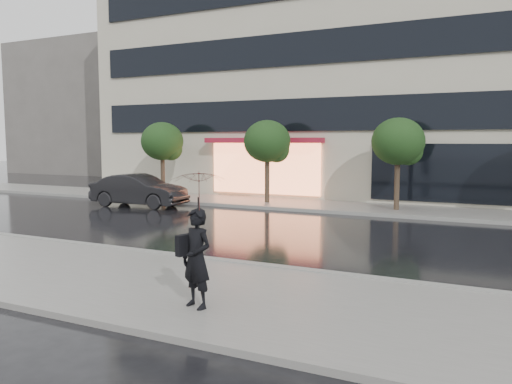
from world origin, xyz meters
The scene contains 12 objects.
ground centered at (0.00, 0.00, 0.00)m, with size 120.00×120.00×0.00m, color black.
sidewalk_near centered at (0.00, -3.25, 0.06)m, with size 60.00×4.50×0.12m, color slate.
sidewalk_far centered at (0.00, 10.25, 0.06)m, with size 60.00×3.50×0.12m, color slate.
curb_near centered at (0.00, -1.00, 0.07)m, with size 60.00×0.25×0.14m, color gray.
curb_far centered at (0.00, 8.50, 0.07)m, with size 60.00×0.25×0.14m, color gray.
office_building centered at (0.00, 17.97, 9.00)m, with size 30.00×12.76×18.00m.
bg_building_left centered at (-28.00, 26.00, 6.00)m, with size 14.00×10.00×12.00m, color #59544F.
tree_far_west centered at (-8.94, 10.03, 2.92)m, with size 2.20×2.20×3.99m.
tree_mid_west centered at (-2.94, 10.03, 2.92)m, with size 2.20×2.20×3.99m.
tree_mid_east centered at (3.06, 10.03, 2.92)m, with size 2.20×2.20×3.99m.
parked_car centered at (-8.08, 6.88, 0.75)m, with size 1.58×4.53×1.49m, color black.
pedestrian_with_umbrella centered at (2.09, -4.23, 1.65)m, with size 1.13×1.14×2.40m.
Camera 1 is at (6.64, -11.43, 3.02)m, focal length 35.00 mm.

